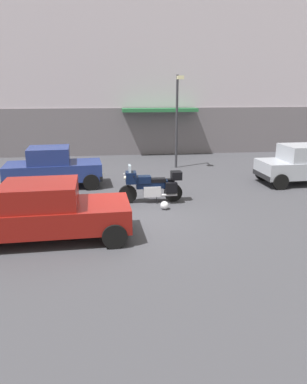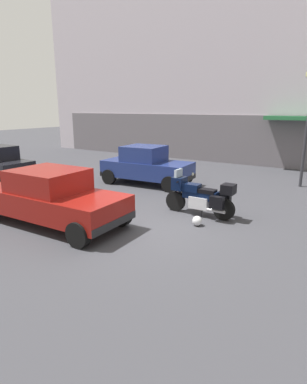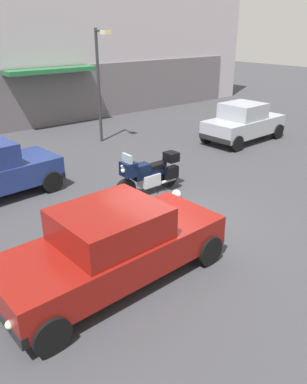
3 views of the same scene
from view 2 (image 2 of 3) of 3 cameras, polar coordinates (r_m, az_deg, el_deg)
name	(u,v)px [view 2 (image 2 of 3)]	position (r m, az deg, el deg)	size (l,w,h in m)	color
ground_plane	(145,227)	(8.99, -1.52, -6.18)	(80.00, 80.00, 0.00)	#38383D
building_facade_rear	(273,64)	(20.28, 20.48, 20.44)	(32.71, 3.40, 11.16)	#B2A8B2
motorcycle	(200,196)	(9.84, 8.32, -0.68)	(2.26, 0.76, 1.36)	black
helmet	(197,221)	(9.11, 7.74, -5.09)	(0.28, 0.28, 0.28)	silver
car_sedan_far	(51,197)	(9.48, -17.76, -0.82)	(4.62, 2.05, 1.56)	maroon
car_wagon_end	(146,166)	(13.81, -1.27, 4.71)	(3.96, 2.04, 1.64)	navy
streetlamp_curbside	(307,119)	(14.35, 25.62, 11.62)	(0.28, 0.94, 4.54)	#2D2D33
bollard_curbside	(123,159)	(17.77, -5.46, 5.76)	(0.16, 0.16, 0.86)	#333338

